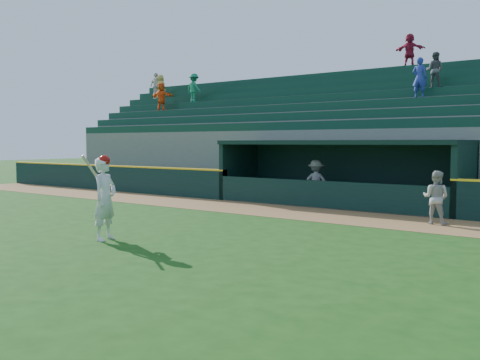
{
  "coord_description": "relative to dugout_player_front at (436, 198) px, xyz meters",
  "views": [
    {
      "loc": [
        9.2,
        -10.61,
        2.37
      ],
      "look_at": [
        0.0,
        1.6,
        1.3
      ],
      "focal_mm": 40.0,
      "sensor_mm": 36.0,
      "label": 1
    }
  ],
  "objects": [
    {
      "name": "ground",
      "position": [
        -4.46,
        -5.13,
        -0.78
      ],
      "size": [
        120.0,
        120.0,
        0.0
      ],
      "primitive_type": "plane",
      "color": "#194310",
      "rests_on": "ground"
    },
    {
      "name": "warning_track",
      "position": [
        -4.46,
        -0.23,
        -0.78
      ],
      "size": [
        40.0,
        3.0,
        0.01
      ],
      "primitive_type": "cube",
      "color": "olive",
      "rests_on": "ground"
    },
    {
      "name": "field_wall_left",
      "position": [
        -16.71,
        1.42,
        -0.18
      ],
      "size": [
        15.5,
        0.3,
        1.2
      ],
      "primitive_type": "cube",
      "color": "black",
      "rests_on": "ground"
    },
    {
      "name": "wall_stripe_left",
      "position": [
        -16.71,
        1.42,
        0.45
      ],
      "size": [
        15.5,
        0.32,
        0.06
      ],
      "primitive_type": "cube",
      "color": "gold",
      "rests_on": "field_wall_left"
    },
    {
      "name": "dugout_player_front",
      "position": [
        0.0,
        0.0,
        0.0
      ],
      "size": [
        0.77,
        0.61,
        1.56
      ],
      "primitive_type": "imported",
      "rotation": [
        0.0,
        0.0,
        3.12
      ],
      "color": "#A9A9A4",
      "rests_on": "ground"
    },
    {
      "name": "dugout_player_inside",
      "position": [
        -5.3,
        2.48,
        0.07
      ],
      "size": [
        1.25,
        0.97,
        1.71
      ],
      "primitive_type": "imported",
      "rotation": [
        0.0,
        0.0,
        3.49
      ],
      "color": "#A5A59F",
      "rests_on": "ground"
    },
    {
      "name": "dugout",
      "position": [
        -4.46,
        2.88,
        0.58
      ],
      "size": [
        9.4,
        2.8,
        2.46
      ],
      "color": "#61615C",
      "rests_on": "ground"
    },
    {
      "name": "stands",
      "position": [
        -4.49,
        7.45,
        1.62
      ],
      "size": [
        34.5,
        6.25,
        7.48
      ],
      "color": "slate",
      "rests_on": "ground"
    },
    {
      "name": "batter_at_plate",
      "position": [
        -5.65,
        -7.41,
        0.25
      ],
      "size": [
        0.66,
        0.88,
        2.09
      ],
      "color": "silver",
      "rests_on": "ground"
    }
  ]
}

